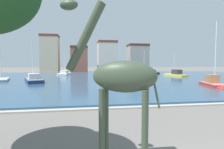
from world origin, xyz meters
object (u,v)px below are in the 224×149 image
sailboat_black (150,73)px  sailboat_white (65,74)px  sailboat_red (214,84)px  sailboat_teal (144,74)px  sailboat_yellow (174,75)px  sailboat_grey (1,80)px  giraffe_statue (119,80)px  sailboat_navy (33,80)px

sailboat_black → sailboat_white: bearing=-176.0°
sailboat_white → sailboat_black: size_ratio=1.26×
sailboat_white → sailboat_black: 24.85m
sailboat_red → sailboat_white: bearing=127.1°
sailboat_black → sailboat_teal: size_ratio=0.99×
sailboat_teal → sailboat_yellow: 7.61m
sailboat_teal → sailboat_grey: sailboat_teal is taller
giraffe_statue → sailboat_black: 50.35m
sailboat_navy → sailboat_teal: bearing=30.0°
sailboat_red → sailboat_yellow: sailboat_red is taller
sailboat_grey → sailboat_yellow: 36.46m
sailboat_red → giraffe_statue: bearing=-134.9°
sailboat_black → sailboat_yellow: bearing=-80.9°
sailboat_grey → sailboat_navy: bearing=-24.3°
giraffe_statue → sailboat_white: 45.39m
sailboat_white → sailboat_yellow: size_ratio=1.18×
sailboat_black → sailboat_yellow: (1.81, -11.32, 0.07)m
giraffe_statue → sailboat_navy: size_ratio=0.60×
sailboat_black → sailboat_red: size_ratio=0.86×
sailboat_white → sailboat_grey: bearing=-120.4°
sailboat_white → sailboat_black: bearing=4.0°
giraffe_statue → sailboat_yellow: bearing=59.8°
sailboat_black → sailboat_yellow: 11.46m
sailboat_teal → sailboat_navy: bearing=-150.0°
sailboat_navy → sailboat_red: size_ratio=1.04×
sailboat_black → sailboat_grey: bearing=-152.7°
sailboat_black → sailboat_grey: size_ratio=1.05×
sailboat_black → sailboat_red: sailboat_red is taller
sailboat_white → sailboat_red: size_ratio=1.09×
sailboat_white → sailboat_yellow: bearing=-19.8°
giraffe_statue → sailboat_black: bearing=68.1°
sailboat_black → sailboat_yellow: sailboat_black is taller
sailboat_teal → sailboat_yellow: size_ratio=0.94×
sailboat_grey → sailboat_yellow: size_ratio=0.89×
sailboat_navy → sailboat_yellow: bearing=16.8°
sailboat_navy → sailboat_white: 18.90m
sailboat_white → sailboat_black: sailboat_black is taller
giraffe_statue → sailboat_white: sailboat_white is taller
sailboat_red → sailboat_grey: sailboat_red is taller
giraffe_statue → sailboat_yellow: sailboat_yellow is taller
sailboat_grey → sailboat_yellow: (35.91, 6.32, 0.24)m
giraffe_statue → sailboat_grey: sailboat_grey is taller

